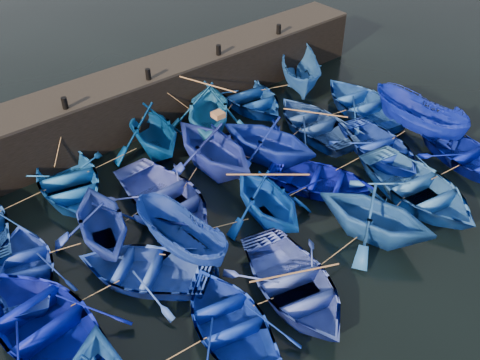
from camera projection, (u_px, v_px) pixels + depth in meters
ground at (295, 235)px, 19.82m from camera, size 120.00×120.00×0.00m
quay_wall at (142, 99)px, 25.40m from camera, size 26.00×2.50×2.50m
quay_top at (138, 73)px, 24.59m from camera, size 26.00×2.50×0.12m
bollard_1 at (65, 103)px, 21.83m from camera, size 0.24×0.24×0.50m
bollard_2 at (148, 74)px, 23.85m from camera, size 0.24×0.24×0.50m
bollard_3 at (219, 50)px, 25.88m from camera, size 0.24×0.24×0.50m
bollard_4 at (279, 29)px, 27.90m from camera, size 0.24×0.24×0.50m
boat_1 at (67, 181)px, 21.55m from camera, size 4.74×5.83×1.06m
boat_2 at (152, 129)px, 23.40m from camera, size 4.72×5.20×2.36m
boat_3 at (208, 109)px, 24.62m from camera, size 6.20×6.28×2.50m
boat_4 at (248, 96)px, 27.05m from camera, size 4.35×5.63×1.08m
boat_5 at (301, 72)px, 28.15m from camera, size 4.63×5.17×1.96m
boat_6 at (25, 267)px, 17.97m from camera, size 4.24×5.01×0.89m
boat_7 at (101, 221)px, 18.84m from camera, size 4.55×4.95×2.18m
boat_8 at (165, 197)px, 20.72m from camera, size 3.91×5.36×1.09m
boat_9 at (213, 146)px, 22.22m from camera, size 4.20×4.86×2.54m
boat_10 at (269, 139)px, 22.81m from camera, size 5.05×5.45×2.35m
boat_11 at (314, 123)px, 25.07m from camera, size 4.23×5.41×1.02m
boat_12 at (363, 103)px, 26.49m from camera, size 4.57×5.78×1.08m
boat_13 at (43, 321)px, 16.08m from camera, size 4.63×5.97×1.14m
boat_14 at (143, 269)px, 17.87m from camera, size 5.42×5.68×0.96m
boat_15 at (181, 237)px, 18.60m from camera, size 2.14×4.38×1.63m
boat_16 at (267, 198)px, 19.85m from camera, size 4.15×4.61×2.15m
boat_17 at (321, 180)px, 21.69m from camera, size 4.96×5.43×0.92m
boat_18 at (380, 147)px, 23.52m from camera, size 4.34×5.32×0.97m
boat_19 at (418, 118)px, 24.66m from camera, size 2.14×4.88×1.84m
boat_21 at (231, 323)px, 16.15m from camera, size 4.27×5.24×0.95m
boat_22 at (294, 285)px, 17.27m from camera, size 4.77×5.81×1.05m
boat_23 at (376, 214)px, 19.05m from camera, size 4.92×5.31×2.30m
boat_24 at (418, 188)px, 21.13m from camera, size 4.86×6.14×1.15m
boat_25 at (472, 158)px, 22.90m from camera, size 3.91×5.01×0.95m
wooden_crate at (218, 115)px, 21.52m from camera, size 0.44×0.44×0.23m
mooring_ropes at (211, 159)px, 22.19m from camera, size 17.27×11.63×2.10m
loose_oars at (270, 151)px, 21.17m from camera, size 9.95×11.72×1.54m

